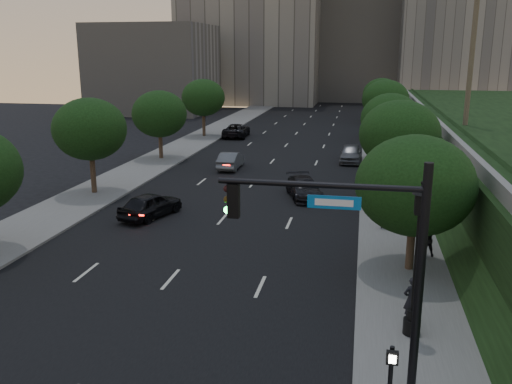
% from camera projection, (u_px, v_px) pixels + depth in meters
% --- Properties ---
extents(ground, '(160.00, 160.00, 0.00)m').
position_uv_depth(ground, '(121.00, 337.00, 18.93)').
color(ground, black).
rests_on(ground, ground).
extents(road_surface, '(16.00, 140.00, 0.02)m').
position_uv_depth(road_surface, '(269.00, 166.00, 47.43)').
color(road_surface, black).
rests_on(road_surface, ground).
extents(sidewalk_right, '(4.50, 140.00, 0.15)m').
position_uv_depth(sidewalk_right, '(389.00, 170.00, 45.49)').
color(sidewalk_right, slate).
rests_on(sidewalk_right, ground).
extents(sidewalk_left, '(4.50, 140.00, 0.15)m').
position_uv_depth(sidewalk_left, '(158.00, 161.00, 49.33)').
color(sidewalk_left, slate).
rests_on(sidewalk_left, ground).
extents(parapet_wall, '(0.35, 90.00, 0.70)m').
position_uv_depth(parapet_wall, '(436.00, 123.00, 41.91)').
color(parapet_wall, slate).
rests_on(parapet_wall, embankment).
extents(office_block_left, '(26.00, 20.00, 32.00)m').
position_uv_depth(office_block_left, '(253.00, 19.00, 104.94)').
color(office_block_left, gray).
rests_on(office_block_left, ground).
extents(office_block_mid, '(22.00, 18.00, 26.00)m').
position_uv_depth(office_block_mid, '(358.00, 36.00, 111.44)').
color(office_block_mid, gray).
rests_on(office_block_mid, ground).
extents(office_block_right, '(20.00, 22.00, 36.00)m').
position_uv_depth(office_block_right, '(456.00, 6.00, 101.11)').
color(office_block_right, gray).
rests_on(office_block_right, ground).
extents(office_block_filler, '(18.00, 16.00, 14.00)m').
position_uv_depth(office_block_filler, '(154.00, 69.00, 88.55)').
color(office_block_filler, gray).
rests_on(office_block_filler, ground).
extents(tree_right_a, '(5.20, 5.20, 6.24)m').
position_uv_depth(tree_right_a, '(415.00, 185.00, 23.59)').
color(tree_right_a, '#38281C').
rests_on(tree_right_a, ground).
extents(tree_right_b, '(5.20, 5.20, 6.74)m').
position_uv_depth(tree_right_b, '(400.00, 134.00, 34.87)').
color(tree_right_b, '#38281C').
rests_on(tree_right_b, ground).
extents(tree_right_c, '(5.20, 5.20, 6.24)m').
position_uv_depth(tree_right_c, '(391.00, 119.00, 47.34)').
color(tree_right_c, '#38281C').
rests_on(tree_right_c, ground).
extents(tree_right_d, '(5.20, 5.20, 6.74)m').
position_uv_depth(tree_right_d, '(385.00, 100.00, 60.51)').
color(tree_right_d, '#38281C').
rests_on(tree_right_d, ground).
extents(tree_right_e, '(5.20, 5.20, 6.24)m').
position_uv_depth(tree_right_e, '(382.00, 94.00, 74.89)').
color(tree_right_e, '#38281C').
rests_on(tree_right_e, ground).
extents(tree_left_b, '(5.00, 5.00, 6.71)m').
position_uv_depth(tree_left_b, '(90.00, 129.00, 36.82)').
color(tree_left_b, '#38281C').
rests_on(tree_left_b, ground).
extents(tree_left_c, '(5.00, 5.00, 6.34)m').
position_uv_depth(tree_left_c, '(159.00, 114.00, 49.26)').
color(tree_left_c, '#38281C').
rests_on(tree_left_c, ground).
extents(tree_left_d, '(5.00, 5.00, 6.71)m').
position_uv_depth(tree_left_d, '(203.00, 98.00, 62.46)').
color(tree_left_d, '#38281C').
rests_on(tree_left_d, ground).
extents(traffic_signal_mast, '(5.68, 0.56, 7.00)m').
position_uv_depth(traffic_signal_mast, '(377.00, 283.00, 14.44)').
color(traffic_signal_mast, black).
rests_on(traffic_signal_mast, ground).
extents(street_lamp, '(0.64, 0.64, 5.62)m').
position_uv_depth(street_lamp, '(416.00, 267.00, 18.24)').
color(street_lamp, black).
rests_on(street_lamp, ground).
extents(pedestrian_signal, '(0.30, 0.33, 2.50)m').
position_uv_depth(pedestrian_signal, '(390.00, 381.00, 13.73)').
color(pedestrian_signal, black).
rests_on(pedestrian_signal, ground).
extents(sedan_near_left, '(3.07, 4.82, 1.53)m').
position_uv_depth(sedan_near_left, '(150.00, 205.00, 32.52)').
color(sedan_near_left, black).
rests_on(sedan_near_left, ground).
extents(sedan_mid_left, '(1.61, 4.45, 1.46)m').
position_uv_depth(sedan_mid_left, '(231.00, 160.00, 46.11)').
color(sedan_mid_left, '#5B5E62').
rests_on(sedan_mid_left, ground).
extents(sedan_far_left, '(2.90, 5.77, 1.57)m').
position_uv_depth(sedan_far_left, '(236.00, 130.00, 63.40)').
color(sedan_far_left, black).
rests_on(sedan_far_left, ground).
extents(sedan_near_right, '(3.30, 5.11, 1.38)m').
position_uv_depth(sedan_near_right, '(304.00, 188.00, 36.86)').
color(sedan_near_right, black).
rests_on(sedan_near_right, ground).
extents(sedan_far_right, '(1.97, 4.78, 1.62)m').
position_uv_depth(sedan_far_right, '(351.00, 153.00, 48.88)').
color(sedan_far_right, slate).
rests_on(sedan_far_right, ground).
extents(pedestrian_a, '(0.74, 0.62, 1.73)m').
position_uv_depth(pedestrian_a, '(411.00, 300.00, 19.48)').
color(pedestrian_a, black).
rests_on(pedestrian_a, sidewalk_right).
extents(pedestrian_b, '(0.97, 0.83, 1.73)m').
position_uv_depth(pedestrian_b, '(426.00, 239.00, 25.86)').
color(pedestrian_b, black).
rests_on(pedestrian_b, sidewalk_right).
extents(pedestrian_c, '(0.97, 0.58, 1.56)m').
position_uv_depth(pedestrian_c, '(385.00, 215.00, 29.94)').
color(pedestrian_c, black).
rests_on(pedestrian_c, sidewalk_right).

